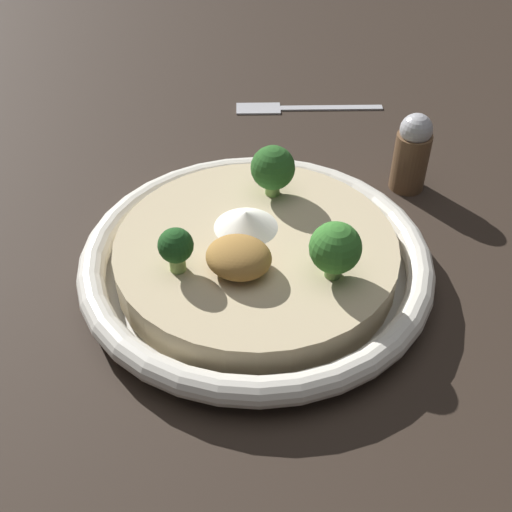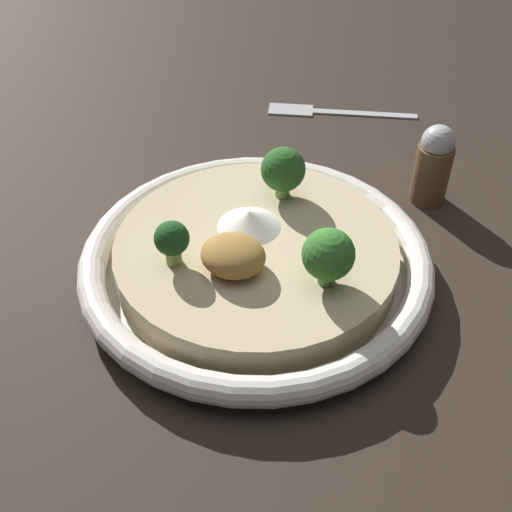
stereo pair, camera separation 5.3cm
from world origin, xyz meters
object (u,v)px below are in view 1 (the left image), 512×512
Objects in this scene: risotto_bowl at (256,260)px; broccoli_front_right at (273,169)px; fork_utensil at (293,108)px; pepper_shaker at (412,152)px; broccoli_back at (176,247)px; broccoli_back_left at (335,249)px.

broccoli_front_right is at bearing -80.63° from risotto_bowl.
pepper_shaker is at bearing 122.60° from fork_utensil.
broccoli_front_right is 0.28× the size of fork_utensil.
risotto_bowl is 0.20m from pepper_shaker.
broccoli_back is (0.04, 0.05, 0.04)m from risotto_bowl.
risotto_bowl is 7.70× the size of broccoli_back.
broccoli_back_left reaches higher than fork_utensil.
broccoli_back_left is at bearing 83.32° from pepper_shaker.
broccoli_back is 0.80× the size of broccoli_back_left.
broccoli_front_right reaches higher than pepper_shaker.
fork_utensil is at bearing -34.71° from pepper_shaker.
broccoli_back is 0.35m from fork_utensil.
broccoli_back_left is (-0.07, 0.02, 0.05)m from risotto_bowl.
pepper_shaker is (-0.10, -0.11, -0.02)m from broccoli_front_right.
risotto_bowl is 0.09m from broccoli_back_left.
risotto_bowl is 3.63× the size of pepper_shaker.
broccoli_back is 0.82× the size of broccoli_front_right.
broccoli_back is 0.27m from pepper_shaker.
broccoli_back_left is 0.34m from fork_utensil.
pepper_shaker is at bearing -120.46° from broccoli_back.
broccoli_back_left is 0.59× the size of pepper_shaker.
risotto_bowl is 0.30m from fork_utensil.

